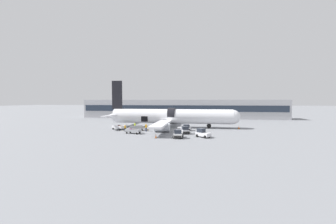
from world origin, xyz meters
The scene contains 17 objects.
ground_plane centered at (0.00, 0.00, 0.00)m, with size 500.00×500.00×0.00m, color slate.
terminal_strip centered at (0.00, 32.00, 3.60)m, with size 78.57×8.85×7.20m.
airplane centered at (-0.83, 2.57, 2.79)m, with size 34.64×31.83×12.19m.
baggage_tug_lead centered at (2.71, -12.28, 0.69)m, with size 2.04×2.91×1.60m.
baggage_tug_mid centered at (3.38, -2.88, 0.62)m, with size 3.30×2.31×1.41m.
baggage_tug_rear centered at (3.64, -7.13, 0.68)m, with size 2.40×3.15×1.60m.
baggage_tug_spare centered at (7.24, -10.86, 0.70)m, with size 3.04×2.86×1.65m.
baggage_cart_loading centered at (-7.52, -4.13, 0.52)m, with size 4.16×2.61×1.07m.
baggage_cart_queued centered at (-12.20, -3.25, 0.50)m, with size 4.16×2.94×1.04m.
baggage_cart_empty centered at (-7.00, -8.61, 0.50)m, with size 4.26×2.27×1.02m.
ground_crew_loader_a centered at (-5.19, -5.17, 0.93)m, with size 0.51×0.62×1.77m.
ground_crew_loader_b centered at (-9.74, -6.15, 0.84)m, with size 0.44×0.56×1.59m.
ground_crew_driver centered at (-8.85, -1.73, 0.83)m, with size 0.49×0.52×1.57m.
suitcase_on_tarmac_upright centered at (-5.22, -3.18, 0.31)m, with size 0.42×0.21×0.74m.
safety_cone_nose centered at (16.30, 1.73, 0.37)m, with size 0.59×0.59×0.78m.
safety_cone_engine_left centered at (-1.32, -13.08, 0.37)m, with size 0.44×0.44×0.79m.
safety_cone_wingtip centered at (-0.20, -5.43, 0.34)m, with size 0.63×0.63×0.73m.
Camera 1 is at (6.17, -50.04, 6.94)m, focal length 22.00 mm.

